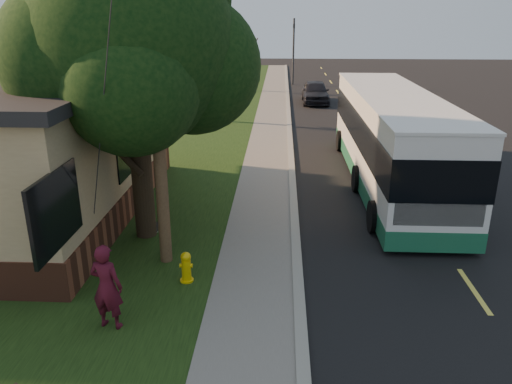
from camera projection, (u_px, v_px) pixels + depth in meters
ground at (298, 286)px, 11.56m from camera, size 120.00×120.00×0.00m
road at (387, 164)px, 20.76m from camera, size 8.00×80.00×0.01m
curb at (291, 162)px, 20.93m from camera, size 0.25×80.00×0.12m
sidewalk at (267, 162)px, 20.98m from camera, size 2.00×80.00×0.08m
grass_verge at (185, 161)px, 21.15m from camera, size 5.00×80.00×0.07m
fire_hydrant at (186, 267)px, 11.54m from camera, size 0.32×0.32×0.74m
utility_pole at (154, 77)px, 11.07m from camera, size 2.86×3.21×9.07m
leafy_tree at (134, 47)px, 12.49m from camera, size 6.30×6.00×7.80m
bare_tree_near at (227, 85)px, 27.90m from camera, size 1.38×1.21×4.31m
bare_tree_far at (250, 66)px, 39.19m from camera, size 1.38×1.21×4.03m
traffic_signal at (293, 47)px, 42.39m from camera, size 0.18×0.22×5.50m
transit_bus at (391, 136)px, 17.96m from camera, size 2.83×12.25×3.31m
skateboarder at (107, 287)px, 9.69m from camera, size 0.72×0.54×1.79m
skateboard_main at (157, 227)px, 14.44m from camera, size 0.19×0.72×0.07m
dumpster at (67, 176)px, 17.20m from camera, size 1.67×1.50×1.22m
distant_car at (315, 92)px, 34.58m from camera, size 1.80×4.46×1.52m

